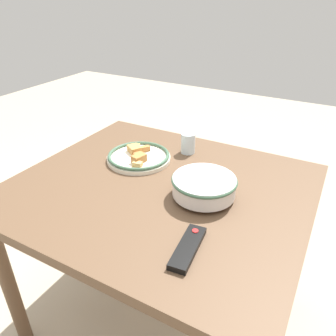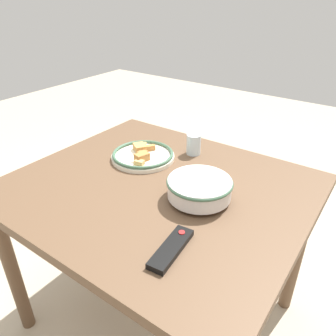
{
  "view_description": "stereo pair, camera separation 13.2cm",
  "coord_description": "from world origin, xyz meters",
  "px_view_note": "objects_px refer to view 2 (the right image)",
  "views": [
    {
      "loc": [
        -0.56,
        0.94,
        1.46
      ],
      "look_at": [
        0.0,
        -0.07,
        0.82
      ],
      "focal_mm": 35.0,
      "sensor_mm": 36.0,
      "label": 1
    },
    {
      "loc": [
        -0.67,
        0.87,
        1.46
      ],
      "look_at": [
        0.0,
        -0.07,
        0.82
      ],
      "focal_mm": 35.0,
      "sensor_mm": 36.0,
      "label": 2
    }
  ],
  "objects_px": {
    "food_plate": "(143,155)",
    "drinking_glass": "(194,144)",
    "noodle_bowl": "(199,188)",
    "tv_remote": "(171,248)"
  },
  "relations": [
    {
      "from": "food_plate",
      "to": "tv_remote",
      "type": "height_order",
      "value": "food_plate"
    },
    {
      "from": "food_plate",
      "to": "tv_remote",
      "type": "bearing_deg",
      "value": 137.26
    },
    {
      "from": "food_plate",
      "to": "tv_remote",
      "type": "relative_size",
      "value": 1.43
    },
    {
      "from": "food_plate",
      "to": "drinking_glass",
      "type": "height_order",
      "value": "drinking_glass"
    },
    {
      "from": "noodle_bowl",
      "to": "drinking_glass",
      "type": "height_order",
      "value": "drinking_glass"
    },
    {
      "from": "noodle_bowl",
      "to": "drinking_glass",
      "type": "xyz_separation_m",
      "value": [
        0.21,
        -0.31,
        -0.0
      ]
    },
    {
      "from": "tv_remote",
      "to": "drinking_glass",
      "type": "relative_size",
      "value": 2.07
    },
    {
      "from": "noodle_bowl",
      "to": "tv_remote",
      "type": "height_order",
      "value": "noodle_bowl"
    },
    {
      "from": "noodle_bowl",
      "to": "tv_remote",
      "type": "relative_size",
      "value": 1.21
    },
    {
      "from": "noodle_bowl",
      "to": "drinking_glass",
      "type": "relative_size",
      "value": 2.5
    }
  ]
}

